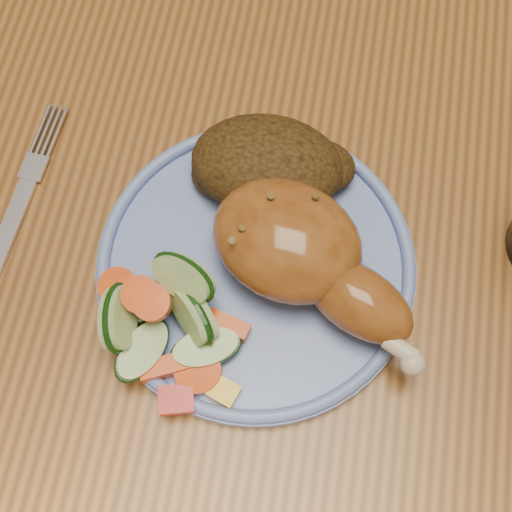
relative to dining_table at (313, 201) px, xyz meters
The scene contains 8 objects.
ground 0.67m from the dining_table, ahead, with size 4.00×4.00×0.00m, color brown.
dining_table is the anchor object (origin of this frame).
plate 0.14m from the dining_table, 108.39° to the right, with size 0.24×0.24×0.01m, color #6884D0.
plate_rim 0.15m from the dining_table, 108.39° to the right, with size 0.24×0.24×0.01m, color #6884D0.
chicken_leg 0.16m from the dining_table, 90.27° to the right, with size 0.18×0.14×0.06m.
rice_pilaf 0.13m from the dining_table, 138.23° to the right, with size 0.13×0.09×0.05m.
vegetable_pile 0.22m from the dining_table, 118.16° to the right, with size 0.12×0.12×0.06m.
fork 0.27m from the dining_table, 157.54° to the right, with size 0.03×0.17×0.00m.
Camera 1 is at (-0.00, -0.30, 1.27)m, focal length 50.00 mm.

